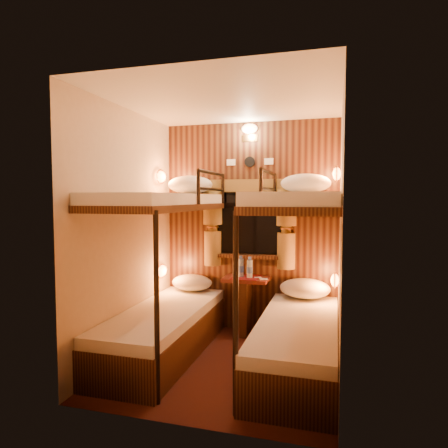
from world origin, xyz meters
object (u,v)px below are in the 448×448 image
(table, at_px, (246,298))
(bottle_right, at_px, (250,269))
(bunk_right, at_px, (298,308))
(bunk_left, at_px, (164,298))
(bottle_left, at_px, (241,268))

(table, relative_size, bottle_right, 2.79)
(bunk_right, xyz_separation_m, bottle_right, (-0.60, 0.76, 0.19))
(bunk_left, distance_m, bottle_left, 1.00)
(bunk_left, relative_size, table, 2.90)
(table, height_order, bottle_right, bottle_right)
(bunk_left, bearing_deg, bottle_right, 47.62)
(bunk_left, height_order, bunk_right, same)
(bunk_right, relative_size, table, 2.90)
(bunk_right, distance_m, bottle_right, 0.99)
(bottle_left, bearing_deg, bunk_right, -47.80)
(bunk_left, xyz_separation_m, table, (0.65, 0.78, -0.14))
(bunk_right, bearing_deg, bottle_right, 128.46)
(table, height_order, bottle_left, bottle_left)
(bunk_right, distance_m, table, 1.02)
(bottle_left, height_order, bottle_right, bottle_left)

